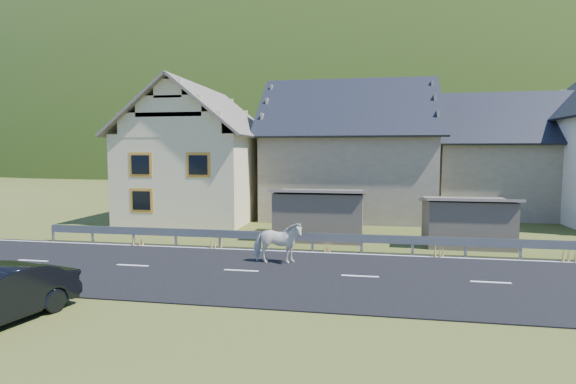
# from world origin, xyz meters

# --- Properties ---
(ground) EXTENTS (160.00, 160.00, 0.00)m
(ground) POSITION_xyz_m (0.00, 0.00, 0.00)
(ground) COLOR #384917
(ground) RESTS_ON ground
(road) EXTENTS (60.00, 7.00, 0.04)m
(road) POSITION_xyz_m (0.00, 0.00, 0.02)
(road) COLOR black
(road) RESTS_ON ground
(lane_markings) EXTENTS (60.00, 6.60, 0.01)m
(lane_markings) POSITION_xyz_m (0.00, 0.00, 0.04)
(lane_markings) COLOR silver
(lane_markings) RESTS_ON road
(guardrail) EXTENTS (28.10, 0.09, 0.75)m
(guardrail) POSITION_xyz_m (-0.00, 3.68, 0.56)
(guardrail) COLOR #93969B
(guardrail) RESTS_ON ground
(shed_left) EXTENTS (4.30, 3.30, 2.40)m
(shed_left) POSITION_xyz_m (-2.00, 6.50, 1.10)
(shed_left) COLOR #675B4B
(shed_left) RESTS_ON ground
(shed_right) EXTENTS (3.80, 2.90, 2.20)m
(shed_right) POSITION_xyz_m (4.50, 6.00, 1.00)
(shed_right) COLOR #675B4B
(shed_right) RESTS_ON ground
(house_cream) EXTENTS (7.80, 9.80, 8.30)m
(house_cream) POSITION_xyz_m (-10.00, 12.00, 4.36)
(house_cream) COLOR beige
(house_cream) RESTS_ON ground
(house_stone_a) EXTENTS (10.80, 9.80, 8.90)m
(house_stone_a) POSITION_xyz_m (-1.00, 15.00, 4.63)
(house_stone_a) COLOR gray
(house_stone_a) RESTS_ON ground
(house_stone_b) EXTENTS (9.80, 8.80, 8.10)m
(house_stone_b) POSITION_xyz_m (9.00, 17.00, 4.24)
(house_stone_b) COLOR gray
(house_stone_b) RESTS_ON ground
(mountain) EXTENTS (440.00, 280.00, 260.00)m
(mountain) POSITION_xyz_m (5.00, 180.00, -20.00)
(mountain) COLOR #1D310E
(mountain) RESTS_ON ground
(conifer_patch) EXTENTS (76.00, 50.00, 28.00)m
(conifer_patch) POSITION_xyz_m (-55.00, 110.00, 6.00)
(conifer_patch) COLOR black
(conifer_patch) RESTS_ON ground
(horse) EXTENTS (0.97, 1.87, 1.53)m
(horse) POSITION_xyz_m (-2.98, 1.22, 0.80)
(horse) COLOR silver
(horse) RESTS_ON road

